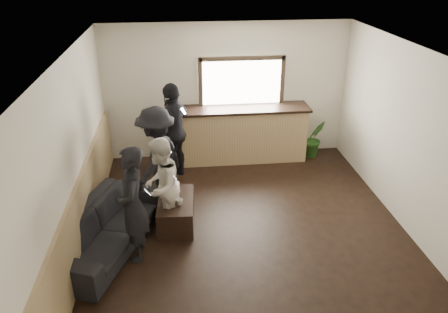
{
  "coord_description": "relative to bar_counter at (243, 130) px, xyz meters",
  "views": [
    {
      "loc": [
        -1.02,
        -5.62,
        4.07
      ],
      "look_at": [
        -0.35,
        0.4,
        1.17
      ],
      "focal_mm": 35.0,
      "sensor_mm": 36.0,
      "label": 1
    }
  ],
  "objects": [
    {
      "name": "ground",
      "position": [
        -0.3,
        -2.7,
        -0.64
      ],
      "size": [
        5.0,
        6.0,
        0.01
      ],
      "primitive_type": "cube",
      "color": "black"
    },
    {
      "name": "room_shell",
      "position": [
        -1.04,
        -2.7,
        0.83
      ],
      "size": [
        5.01,
        6.01,
        2.8
      ],
      "color": "silver",
      "rests_on": "ground"
    },
    {
      "name": "bar_counter",
      "position": [
        0.0,
        0.0,
        0.0
      ],
      "size": [
        2.7,
        0.68,
        2.13
      ],
      "color": "tan",
      "rests_on": "ground"
    },
    {
      "name": "sofa",
      "position": [
        -2.45,
        -2.79,
        -0.31
      ],
      "size": [
        1.65,
        2.46,
        0.67
      ],
      "primitive_type": "imported",
      "rotation": [
        0.0,
        0.0,
        1.21
      ],
      "color": "black",
      "rests_on": "ground"
    },
    {
      "name": "coffee_table",
      "position": [
        -1.42,
        -2.29,
        -0.42
      ],
      "size": [
        0.61,
        1.03,
        0.44
      ],
      "primitive_type": "cube",
      "rotation": [
        0.0,
        0.0,
        -0.06
      ],
      "color": "black",
      "rests_on": "ground"
    },
    {
      "name": "cup_a",
      "position": [
        -1.54,
        -2.06,
        -0.15
      ],
      "size": [
        0.15,
        0.15,
        0.09
      ],
      "primitive_type": "imported",
      "rotation": [
        0.0,
        0.0,
        5.65
      ],
      "color": "silver",
      "rests_on": "coffee_table"
    },
    {
      "name": "cup_b",
      "position": [
        -1.36,
        -2.45,
        -0.15
      ],
      "size": [
        0.15,
        0.15,
        0.1
      ],
      "primitive_type": "imported",
      "rotation": [
        0.0,
        0.0,
        3.74
      ],
      "color": "silver",
      "rests_on": "coffee_table"
    },
    {
      "name": "potted_plant",
      "position": [
        1.54,
        -0.05,
        -0.23
      ],
      "size": [
        0.51,
        0.44,
        0.82
      ],
      "primitive_type": "imported",
      "rotation": [
        0.0,
        0.0,
        0.2
      ],
      "color": "#2D6623",
      "rests_on": "ground"
    },
    {
      "name": "person_a",
      "position": [
        -2.0,
        -3.06,
        0.22
      ],
      "size": [
        0.49,
        0.65,
        1.73
      ],
      "rotation": [
        0.0,
        0.0,
        -1.52
      ],
      "color": "black",
      "rests_on": "ground"
    },
    {
      "name": "person_b",
      "position": [
        -1.63,
        -2.41,
        0.13
      ],
      "size": [
        0.78,
        0.89,
        1.55
      ],
      "rotation": [
        0.0,
        0.0,
        -1.86
      ],
      "color": "white",
      "rests_on": "ground"
    },
    {
      "name": "person_c",
      "position": [
        -1.7,
        -1.68,
        0.25
      ],
      "size": [
        1.09,
        1.33,
        1.79
      ],
      "rotation": [
        0.0,
        0.0,
        -2.01
      ],
      "color": "black",
      "rests_on": "ground"
    },
    {
      "name": "person_d",
      "position": [
        -1.41,
        -0.66,
        0.3
      ],
      "size": [
        0.96,
        1.19,
        1.89
      ],
      "rotation": [
        0.0,
        0.0,
        -2.11
      ],
      "color": "black",
      "rests_on": "ground"
    }
  ]
}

